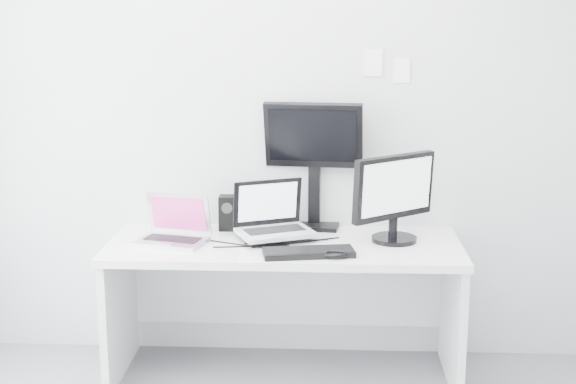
% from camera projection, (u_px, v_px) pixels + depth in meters
% --- Properties ---
extents(back_wall, '(3.60, 0.00, 3.60)m').
position_uv_depth(back_wall, '(288.00, 113.00, 4.35)').
color(back_wall, silver).
rests_on(back_wall, ground).
extents(desk, '(1.80, 0.70, 0.73)m').
position_uv_depth(desk, '(284.00, 310.00, 4.22)').
color(desk, white).
rests_on(desk, ground).
extents(macbook, '(0.39, 0.33, 0.26)m').
position_uv_depth(macbook, '(171.00, 219.00, 4.10)').
color(macbook, '#ABABAF').
rests_on(macbook, desk).
extents(speaker, '(0.10, 0.10, 0.19)m').
position_uv_depth(speaker, '(228.00, 213.00, 4.38)').
color(speaker, black).
rests_on(speaker, desk).
extents(dell_laptop, '(0.46, 0.41, 0.31)m').
position_uv_depth(dell_laptop, '(275.00, 211.00, 4.15)').
color(dell_laptop, '#B4B7BC').
rests_on(dell_laptop, desk).
extents(rear_monitor, '(0.54, 0.25, 0.71)m').
position_uv_depth(rear_monitor, '(314.00, 164.00, 4.36)').
color(rear_monitor, black).
rests_on(rear_monitor, desk).
extents(samsung_monitor, '(0.54, 0.50, 0.46)m').
position_uv_depth(samsung_monitor, '(395.00, 197.00, 4.12)').
color(samsung_monitor, black).
rests_on(samsung_monitor, desk).
extents(keyboard, '(0.46, 0.23, 0.03)m').
position_uv_depth(keyboard, '(309.00, 253.00, 3.92)').
color(keyboard, black).
rests_on(keyboard, desk).
extents(mouse, '(0.12, 0.08, 0.04)m').
position_uv_depth(mouse, '(335.00, 255.00, 3.88)').
color(mouse, black).
rests_on(mouse, desk).
extents(wall_note_0, '(0.10, 0.00, 0.14)m').
position_uv_depth(wall_note_0, '(373.00, 63.00, 4.27)').
color(wall_note_0, white).
rests_on(wall_note_0, back_wall).
extents(wall_note_1, '(0.09, 0.00, 0.13)m').
position_uv_depth(wall_note_1, '(402.00, 71.00, 4.27)').
color(wall_note_1, white).
rests_on(wall_note_1, back_wall).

